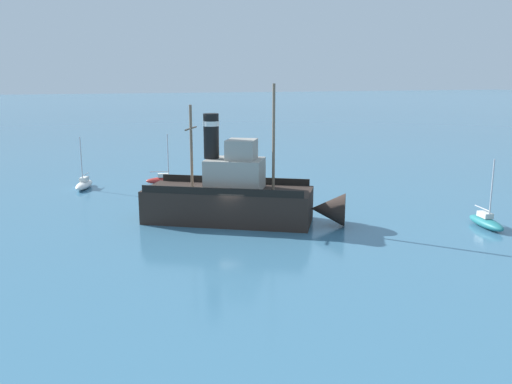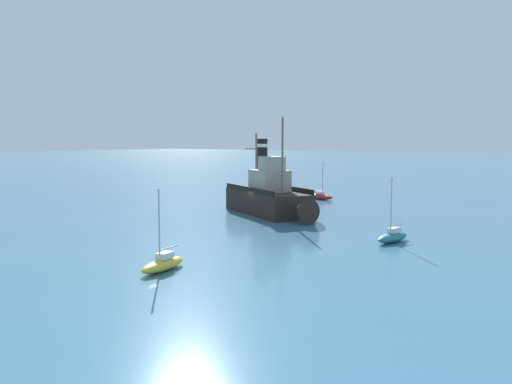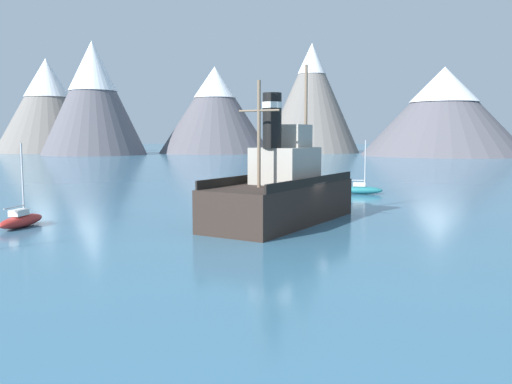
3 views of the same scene
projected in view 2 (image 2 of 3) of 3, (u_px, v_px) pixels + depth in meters
ground_plane at (259, 215)px, 55.29m from camera, size 600.00×600.00×0.00m
old_tugboat at (270, 197)px, 55.80m from camera, size 10.04×14.19×9.90m
sailboat_teal at (393, 236)px, 40.81m from camera, size 3.93×1.70×4.90m
sailboat_yellow at (163, 263)px, 31.90m from camera, size 3.92×1.65×4.90m
sailboat_red at (320, 196)px, 70.03m from camera, size 1.74×3.93×4.90m
sailboat_white at (273, 193)px, 74.67m from camera, size 3.95×2.28×4.90m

